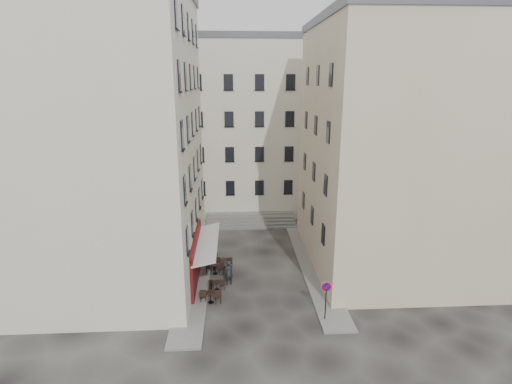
{
  "coord_description": "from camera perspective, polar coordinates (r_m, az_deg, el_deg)",
  "views": [
    {
      "loc": [
        -1.55,
        -25.71,
        14.2
      ],
      "look_at": [
        0.1,
        4.0,
        5.83
      ],
      "focal_mm": 28.0,
      "sensor_mm": 36.0,
      "label": 1
    }
  ],
  "objects": [
    {
      "name": "bistro_table_e",
      "position": [
        33.01,
        -6.52,
        -9.1
      ],
      "size": [
        1.14,
        0.53,
        0.8
      ],
      "color": "black",
      "rests_on": "ground"
    },
    {
      "name": "bollard_mid",
      "position": [
        31.4,
        -6.05,
        -10.21
      ],
      "size": [
        0.12,
        0.12,
        0.98
      ],
      "color": "black",
      "rests_on": "ground"
    },
    {
      "name": "cafe_storefront",
      "position": [
        29.55,
        -8.35,
        -9.12
      ],
      "size": [
        1.74,
        7.3,
        3.5
      ],
      "color": "#4E0F0B",
      "rests_on": "ground"
    },
    {
      "name": "bollard_near",
      "position": [
        28.3,
        -6.39,
        -13.3
      ],
      "size": [
        0.12,
        0.12,
        0.98
      ],
      "color": "black",
      "rests_on": "ground"
    },
    {
      "name": "bistro_table_c",
      "position": [
        30.86,
        -5.85,
        -10.72
      ],
      "size": [
        1.41,
        0.66,
        0.99
      ],
      "color": "black",
      "rests_on": "ground"
    },
    {
      "name": "bistro_table_a",
      "position": [
        27.28,
        -6.48,
        -14.54
      ],
      "size": [
        1.41,
        0.66,
        0.99
      ],
      "color": "black",
      "rests_on": "ground"
    },
    {
      "name": "building_back",
      "position": [
        44.98,
        -2.49,
        9.45
      ],
      "size": [
        18.2,
        10.2,
        18.6
      ],
      "color": "beige",
      "rests_on": "ground"
    },
    {
      "name": "building_left",
      "position": [
        30.33,
        -20.48,
        7.35
      ],
      "size": [
        12.2,
        16.2,
        20.6
      ],
      "color": "beige",
      "rests_on": "ground"
    },
    {
      "name": "ground",
      "position": [
        29.42,
        0.25,
        -13.16
      ],
      "size": [
        90.0,
        90.0,
        0.0
      ],
      "primitive_type": "plane",
      "color": "black",
      "rests_on": "ground"
    },
    {
      "name": "bistro_table_b",
      "position": [
        28.79,
        -5.6,
        -13.0
      ],
      "size": [
        1.14,
        0.54,
        0.8
      ],
      "color": "black",
      "rests_on": "ground"
    },
    {
      "name": "bistro_table_d",
      "position": [
        31.71,
        -4.61,
        -10.0
      ],
      "size": [
        1.32,
        0.62,
        0.93
      ],
      "color": "black",
      "rests_on": "ground"
    },
    {
      "name": "bollard_far",
      "position": [
        34.58,
        -5.78,
        -7.67
      ],
      "size": [
        0.12,
        0.12,
        0.98
      ],
      "color": "black",
      "rests_on": "ground"
    },
    {
      "name": "building_right",
      "position": [
        31.98,
        19.12,
        6.05
      ],
      "size": [
        12.2,
        14.2,
        18.6
      ],
      "color": "#BEAE8D",
      "rests_on": "ground"
    },
    {
      "name": "stone_steps",
      "position": [
        40.73,
        -0.81,
        -4.1
      ],
      "size": [
        9.0,
        3.15,
        0.8
      ],
      "color": "slate",
      "rests_on": "ground"
    },
    {
      "name": "no_parking_sign",
      "position": [
        25.05,
        9.99,
        -14.11
      ],
      "size": [
        0.59,
        0.11,
        2.6
      ],
      "rotation": [
        0.0,
        0.0,
        -0.06
      ],
      "color": "black",
      "rests_on": "ground"
    },
    {
      "name": "sidewalk_left",
      "position": [
        33.04,
        -8.1,
        -9.8
      ],
      "size": [
        2.0,
        22.0,
        0.12
      ],
      "primitive_type": "cube",
      "color": "slate",
      "rests_on": "ground"
    },
    {
      "name": "pedestrian",
      "position": [
        29.14,
        -3.94,
        -11.44
      ],
      "size": [
        0.8,
        0.73,
        1.84
      ],
      "primitive_type": "imported",
      "rotation": [
        0.0,
        0.0,
        3.7
      ],
      "color": "black",
      "rests_on": "ground"
    },
    {
      "name": "sidewalk_right",
      "position": [
        32.58,
        7.98,
        -10.18
      ],
      "size": [
        2.0,
        18.0,
        0.12
      ],
      "primitive_type": "cube",
      "color": "slate",
      "rests_on": "ground"
    }
  ]
}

